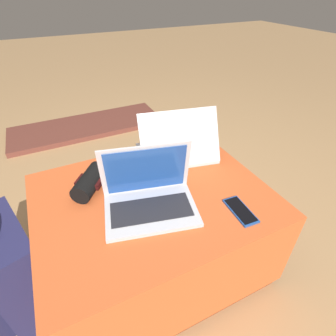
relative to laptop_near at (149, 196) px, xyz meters
name	(u,v)px	position (x,y,z in m)	size (l,w,h in m)	color
ground_plane	(156,260)	(0.04, 0.06, -0.51)	(14.00, 14.00, 0.00)	tan
ottoman	(154,231)	(0.04, 0.06, -0.28)	(0.95, 0.75, 0.46)	maroon
laptop_near	(149,196)	(0.00, 0.00, 0.00)	(0.39, 0.31, 0.25)	silver
laptop_far	(177,148)	(0.26, 0.26, 0.00)	(0.42, 0.33, 0.25)	silver
cell_phone	(240,211)	(0.30, -0.18, -0.05)	(0.08, 0.16, 0.01)	#1E4C9E
backpack	(12,272)	(-0.57, 0.12, -0.29)	(0.30, 0.39, 0.53)	#23234C
wrist_brace	(90,182)	(-0.19, 0.20, -0.01)	(0.18, 0.20, 0.08)	black
fireplace_hearth	(87,126)	(0.04, 1.69, -0.49)	(1.40, 0.50, 0.04)	brown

